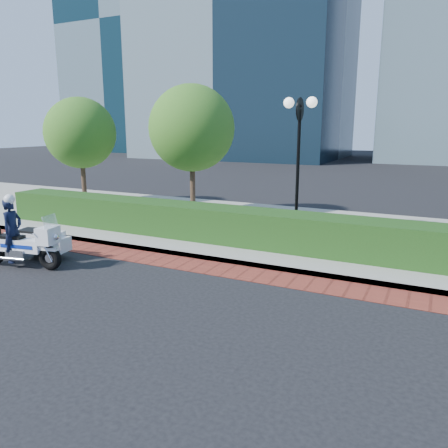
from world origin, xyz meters
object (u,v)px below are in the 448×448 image
at_px(tree_a, 80,133).
at_px(tree_b, 192,128).
at_px(lamppost, 299,145).
at_px(police_motorcycle, 26,239).

height_order(tree_a, tree_b, tree_b).
xyz_separation_m(lamppost, tree_b, (-4.50, 1.30, 0.48)).
xyz_separation_m(lamppost, tree_a, (-10.00, 1.30, 0.26)).
distance_m(tree_a, tree_b, 5.50).
bearing_deg(tree_a, tree_b, 0.00).
relative_size(lamppost, police_motorcycle, 1.83).
bearing_deg(tree_b, tree_a, 180.00).
bearing_deg(tree_a, lamppost, -7.41).
bearing_deg(tree_a, police_motorcycle, -56.76).
height_order(lamppost, tree_b, tree_b).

